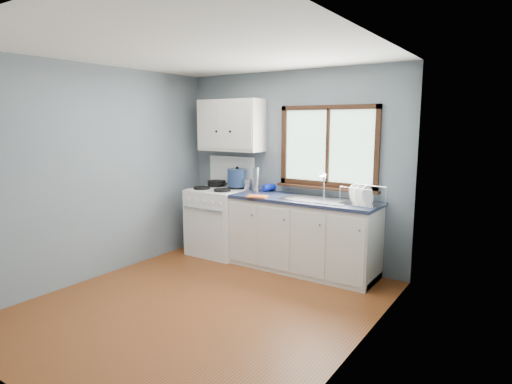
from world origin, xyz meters
The scene contains 19 objects.
floor centered at (0.00, 0.00, -0.01)m, with size 3.20×3.60×0.02m, color brown.
ceiling centered at (0.00, 0.00, 2.51)m, with size 3.20×3.60×0.02m, color white.
wall_back centered at (0.00, 1.81, 1.25)m, with size 3.20×0.02×2.50m, color slate.
wall_front centered at (0.00, -1.81, 1.25)m, with size 3.20×0.02×2.50m, color slate.
wall_left centered at (-1.61, 0.00, 1.25)m, with size 0.02×3.60×2.50m, color slate.
wall_right centered at (1.61, 0.00, 1.25)m, with size 0.02×3.60×2.50m, color slate.
gas_range centered at (-0.95, 1.47, 0.49)m, with size 0.76×0.69×1.36m.
base_cabinets centered at (0.36, 1.49, 0.41)m, with size 1.85×0.60×0.88m.
countertop centered at (0.36, 1.49, 0.90)m, with size 1.89×0.64×0.04m, color #181F36.
sink centered at (0.54, 1.49, 0.86)m, with size 0.84×0.46×0.44m.
window centered at (0.54, 1.77, 1.48)m, with size 1.36×0.10×1.03m.
upper_cabinets centered at (-0.85, 1.63, 1.80)m, with size 0.95×0.35×0.70m.
skillet centered at (-1.12, 1.63, 0.99)m, with size 0.41×0.29×0.05m.
stockpot centered at (-0.75, 1.63, 1.09)m, with size 0.37×0.37×0.28m.
utensil_crock centered at (-0.58, 1.63, 1.00)m, with size 0.16×0.16×0.40m.
thermos centered at (-0.39, 1.56, 1.08)m, with size 0.08×0.08×0.33m, color silver.
soap_bottle centered at (-0.31, 1.63, 1.05)m, with size 0.10×0.10×0.27m, color #0A1CB2.
dish_towel centered at (-0.16, 1.24, 0.93)m, with size 0.24×0.17×0.02m, color #D25B20.
dish_rack centered at (1.09, 1.49, 0.98)m, with size 0.48×0.40×0.22m.
Camera 1 is at (2.74, -3.13, 1.83)m, focal length 30.00 mm.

